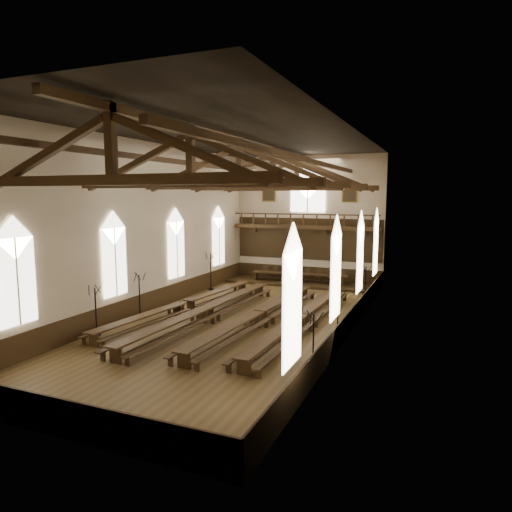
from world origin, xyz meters
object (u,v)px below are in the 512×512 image
(candelabrum_left_mid, at_px, (140,304))
(candelabrum_right_near, at_px, (313,352))
(refectory_row_c, at_px, (259,314))
(refectory_row_a, at_px, (185,305))
(dais, at_px, (299,283))
(candelabrum_right_mid, at_px, (338,323))
(refectory_row_d, at_px, (302,318))
(high_table, at_px, (299,275))
(refectory_row_b, at_px, (206,311))
(candelabrum_right_far, at_px, (365,291))
(candelabrum_left_near, at_px, (96,320))
(candelabrum_left_far, at_px, (211,278))

(candelabrum_left_mid, bearing_deg, candelabrum_right_near, -18.47)
(refectory_row_c, bearing_deg, refectory_row_a, 174.31)
(refectory_row_a, relative_size, dais, 1.25)
(refectory_row_c, bearing_deg, candelabrum_right_near, -49.13)
(candelabrum_right_near, distance_m, candelabrum_right_mid, 4.45)
(refectory_row_d, distance_m, high_table, 11.80)
(refectory_row_c, relative_size, refectory_row_d, 1.00)
(refectory_row_b, xyz_separation_m, candelabrum_right_mid, (7.38, -0.14, 0.16))
(refectory_row_d, relative_size, high_table, 1.95)
(refectory_row_d, xyz_separation_m, candelabrum_right_far, (2.10, 7.27, 0.18))
(dais, distance_m, candelabrum_right_far, 7.00)
(dais, relative_size, candelabrum_left_mid, 4.33)
(refectory_row_a, bearing_deg, dais, 71.99)
(dais, bearing_deg, candelabrum_right_far, -34.50)
(refectory_row_d, distance_m, candelabrum_right_far, 7.57)
(candelabrum_left_near, relative_size, candelabrum_left_far, 0.91)
(refectory_row_a, relative_size, refectory_row_d, 0.97)
(high_table, height_order, candelabrum_left_far, candelabrum_left_far)
(refectory_row_a, xyz_separation_m, refectory_row_b, (1.95, -0.99, 0.05))
(candelabrum_left_near, bearing_deg, high_table, 71.88)
(refectory_row_c, xyz_separation_m, high_table, (-1.35, 11.50, 0.21))
(candelabrum_left_near, relative_size, candelabrum_left_mid, 0.97)
(refectory_row_d, xyz_separation_m, candelabrum_right_near, (2.10, -5.36, 0.16))
(refectory_row_c, relative_size, candelabrum_right_far, 5.96)
(candelabrum_left_near, xyz_separation_m, candelabrum_right_mid, (11.10, 4.23, -0.04))
(refectory_row_c, bearing_deg, dais, 96.68)
(high_table, relative_size, candelabrum_right_far, 3.04)
(refectory_row_d, bearing_deg, candelabrum_right_mid, -23.63)
(refectory_row_d, bearing_deg, candelabrum_right_near, -68.65)
(refectory_row_b, height_order, refectory_row_d, refectory_row_b)
(refectory_row_c, bearing_deg, refectory_row_d, 6.93)
(high_table, bearing_deg, dais, 105.71)
(refectory_row_a, distance_m, refectory_row_c, 4.95)
(high_table, bearing_deg, refectory_row_c, -83.32)
(refectory_row_d, distance_m, candelabrum_right_mid, 2.29)
(refectory_row_a, bearing_deg, high_table, 71.99)
(candelabrum_left_mid, distance_m, candelabrum_right_near, 11.70)
(candelabrum_left_mid, bearing_deg, candelabrum_left_near, -90.00)
(candelabrum_left_far, bearing_deg, refectory_row_b, -63.80)
(refectory_row_d, xyz_separation_m, candelabrum_left_far, (-9.00, 6.79, 0.29))
(refectory_row_a, distance_m, candelabrum_left_far, 6.82)
(candelabrum_left_far, bearing_deg, candelabrum_right_mid, -34.77)
(refectory_row_c, distance_m, dais, 11.59)
(refectory_row_b, xyz_separation_m, candelabrum_left_far, (-3.72, 7.57, 0.27))
(high_table, distance_m, candelabrum_right_mid, 13.43)
(candelabrum_right_near, bearing_deg, refectory_row_c, 130.87)
(refectory_row_b, bearing_deg, high_table, 82.26)
(refectory_row_b, bearing_deg, candelabrum_left_far, 116.20)
(candelabrum_left_mid, bearing_deg, candelabrum_right_mid, 3.81)
(refectory_row_c, height_order, candelabrum_right_mid, candelabrum_right_mid)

